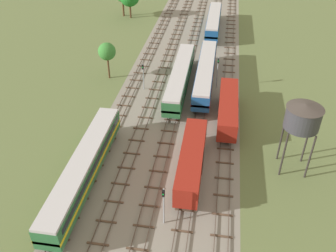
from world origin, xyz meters
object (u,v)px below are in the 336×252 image
object	(u,v)px
freight_boxcar_centre_right_mid	(228,108)
signal_post_nearest	(218,69)
passenger_coach_far_left_nearest	(84,167)
signal_post_mid	(143,73)
diesel_railcar_centre_farther	(214,21)
passenger_coach_centre_left_midfar	(180,76)
water_tower	(303,117)
passenger_coach_centre_far	(205,72)
signal_post_near	(164,202)
freight_boxcar_centre_near	(192,159)

from	to	relation	value
freight_boxcar_centre_right_mid	signal_post_nearest	size ratio (longest dim) A/B	2.37
passenger_coach_far_left_nearest	signal_post_mid	bearing A→B (deg)	85.01
passenger_coach_far_left_nearest	freight_boxcar_centre_right_mid	bearing A→B (deg)	44.03
signal_post_nearest	diesel_railcar_centre_farther	bearing A→B (deg)	94.29
passenger_coach_centre_left_midfar	signal_post_mid	world-z (taller)	signal_post_mid
water_tower	signal_post_nearest	bearing A→B (deg)	118.18
passenger_coach_centre_far	signal_post_near	bearing A→B (deg)	-93.75
signal_post_near	signal_post_mid	size ratio (longest dim) A/B	1.07
signal_post_nearest	freight_boxcar_centre_right_mid	bearing A→B (deg)	-78.32
diesel_railcar_centre_farther	signal_post_mid	bearing A→B (deg)	-109.08
diesel_railcar_centre_farther	freight_boxcar_centre_right_mid	bearing A→B (deg)	-83.71
passenger_coach_centre_left_midfar	signal_post_nearest	size ratio (longest dim) A/B	3.73
freight_boxcar_centre_right_mid	passenger_coach_centre_left_midfar	xyz separation A→B (m)	(-8.50, 8.78, 0.16)
signal_post_nearest	freight_boxcar_centre_near	bearing A→B (deg)	-95.22
passenger_coach_far_left_nearest	water_tower	world-z (taller)	water_tower
freight_boxcar_centre_near	signal_post_nearest	xyz separation A→B (m)	(2.12, 23.16, 1.26)
freight_boxcar_centre_near	water_tower	distance (m)	14.32
passenger_coach_centre_left_midfar	diesel_railcar_centre_farther	world-z (taller)	same
freight_boxcar_centre_right_mid	passenger_coach_centre_far	bearing A→B (deg)	110.89
freight_boxcar_centre_near	passenger_coach_centre_far	distance (m)	24.01
passenger_coach_far_left_nearest	signal_post_nearest	bearing A→B (deg)	60.92
passenger_coach_centre_left_midfar	water_tower	xyz separation A→B (m)	(17.03, -18.39, 5.41)
water_tower	signal_post_nearest	distance (m)	22.99
diesel_railcar_centre_farther	signal_post_mid	distance (m)	32.47
freight_boxcar_centre_right_mid	signal_post_mid	bearing A→B (deg)	152.00
water_tower	signal_post_near	world-z (taller)	water_tower
passenger_coach_far_left_nearest	diesel_railcar_centre_farther	size ratio (longest dim) A/B	1.07
passenger_coach_far_left_nearest	water_tower	xyz separation A→B (m)	(25.52, 6.81, 5.41)
freight_boxcar_centre_near	signal_post_near	xyz separation A→B (m)	(-2.13, -8.39, 0.89)
passenger_coach_far_left_nearest	signal_post_near	bearing A→B (deg)	-24.52
passenger_coach_centre_left_midfar	signal_post_near	world-z (taller)	signal_post_near
passenger_coach_centre_left_midfar	water_tower	bearing A→B (deg)	-47.19
freight_boxcar_centre_near	water_tower	bearing A→B (deg)	14.32
passenger_coach_centre_far	water_tower	size ratio (longest dim) A/B	2.25
diesel_railcar_centre_farther	signal_post_mid	xyz separation A→B (m)	(-10.61, -30.68, 0.55)
freight_boxcar_centre_right_mid	signal_post_mid	size ratio (longest dim) A/B	2.85
passenger_coach_centre_far	water_tower	xyz separation A→B (m)	(12.79, -20.74, 5.41)
passenger_coach_centre_left_midfar	diesel_railcar_centre_farther	size ratio (longest dim) A/B	1.07
passenger_coach_far_left_nearest	signal_post_nearest	distance (m)	30.59
diesel_railcar_centre_farther	passenger_coach_centre_left_midfar	bearing A→B (deg)	-98.11
freight_boxcar_centre_near	passenger_coach_centre_left_midfar	bearing A→B (deg)	101.11
passenger_coach_centre_far	signal_post_near	xyz separation A→B (m)	(-2.12, -32.39, 0.72)
water_tower	signal_post_near	xyz separation A→B (m)	(-14.91, -11.65, -4.69)
passenger_coach_far_left_nearest	diesel_railcar_centre_farther	distance (m)	56.45
signal_post_nearest	signal_post_near	distance (m)	31.84
freight_boxcar_centre_near	signal_post_near	size ratio (longest dim) A/B	2.67
signal_post_mid	water_tower	bearing A→B (deg)	-36.81
freight_boxcar_centre_right_mid	signal_post_nearest	distance (m)	10.59
passenger_coach_centre_left_midfar	signal_post_near	bearing A→B (deg)	-85.96
diesel_railcar_centre_farther	water_tower	size ratio (longest dim) A/B	2.10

